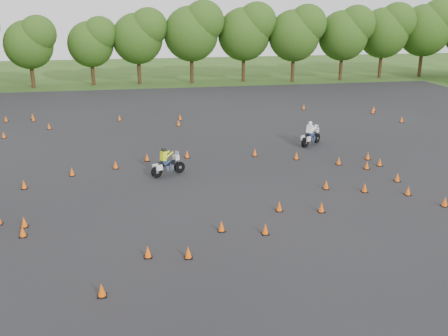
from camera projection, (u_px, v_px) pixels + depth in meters
ground at (240, 223)px, 21.59m from camera, size 140.00×140.00×0.00m
asphalt_pad at (217, 177)px, 27.19m from camera, size 62.00×62.00×0.00m
treeline at (194, 47)px, 53.05m from camera, size 86.96×32.09×10.12m
traffic_cones at (215, 176)px, 26.76m from camera, size 36.24×33.05×0.45m
rider_yellow at (168, 161)px, 27.34m from camera, size 2.13×1.48×1.59m
rider_white at (311, 133)px, 33.24m from camera, size 2.06×1.86×1.65m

